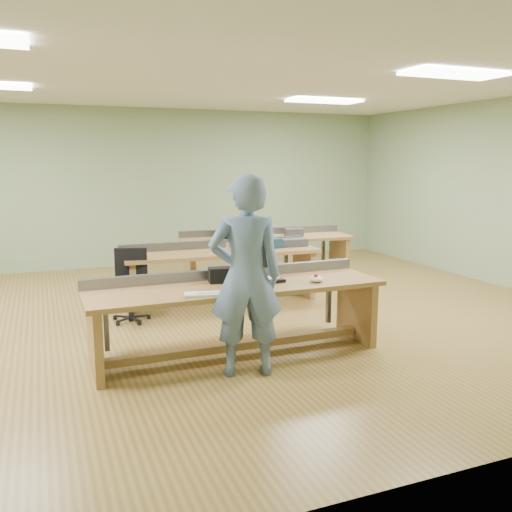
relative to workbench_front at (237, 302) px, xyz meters
The scene contains 22 objects.
floor 1.50m from the workbench_front, 87.34° to the left, with size 10.00×10.00×0.00m, color olive.
ceiling 2.81m from the workbench_front, 87.34° to the left, with size 10.00×10.00×0.00m, color silver.
wall_back 5.47m from the workbench_front, 89.32° to the left, with size 10.00×0.04×3.00m, color gray.
wall_front 2.78m from the workbench_front, 88.59° to the right, with size 10.00×0.04×3.00m, color gray.
wall_right 5.33m from the workbench_front, 15.30° to the left, with size 0.04×8.00×3.00m, color gray.
fluor_panels 2.78m from the workbench_front, 87.34° to the left, with size 6.20×3.50×0.03m.
workbench_front is the anchor object (origin of this frame).
workbench_mid 2.16m from the workbench_front, 76.16° to the left, with size 2.80×0.80×0.86m.
workbench_back 3.57m from the workbench_front, 62.11° to the left, with size 2.92×0.97×0.86m.
person 0.67m from the workbench_front, 100.49° to the right, with size 0.69×0.45×1.90m, color #6B85AE.
laptop_base 0.40m from the workbench_front, ahead, with size 0.32×0.27×0.04m, color black.
laptop_screen 0.57m from the workbench_front, 22.45° to the left, with size 0.32×0.02×0.26m, color black.
keyboard 0.56m from the workbench_front, 139.21° to the right, with size 0.47×0.16×0.03m, color silver.
trackball_mouse 0.88m from the workbench_front, 13.28° to the right, with size 0.14×0.16×0.07m, color white.
camera_bag 0.34m from the workbench_front, 128.28° to the left, with size 0.23×0.15×0.16m, color black.
task_chair 1.87m from the workbench_front, 116.94° to the left, with size 0.61×0.61×0.91m.
parts_bin_teal 2.46m from the workbench_front, 59.64° to the left, with size 0.38×0.29×0.13m, color #143441.
parts_bin_grey 2.69m from the workbench_front, 51.93° to the left, with size 0.41×0.26×0.11m, color #343437.
mug 2.08m from the workbench_front, 70.66° to the left, with size 0.12×0.12×0.09m, color #343437.
drinks_can 2.07m from the workbench_front, 73.35° to the left, with size 0.07×0.07×0.13m, color silver.
storage_box_back 3.25m from the workbench_front, 71.70° to the left, with size 0.37×0.26×0.21m, color black.
tray_back 3.81m from the workbench_front, 55.31° to the left, with size 0.30×0.22×0.12m, color #343437.
Camera 1 is at (-1.90, -6.54, 2.02)m, focal length 38.00 mm.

